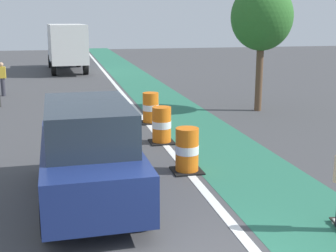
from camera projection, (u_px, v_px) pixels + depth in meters
name	position (u px, v px, depth m)	size (l,w,h in m)	color
bike_lane_strip	(175.00, 111.00, 18.59)	(2.50, 80.00, 0.01)	#286B51
lane_divider_stripe	(138.00, 112.00, 18.26)	(0.20, 80.00, 0.01)	silver
parked_suv_nearest	(89.00, 152.00, 9.20)	(1.98, 4.63, 2.04)	navy
traffic_barrel_front	(187.00, 151.00, 11.11)	(0.73, 0.73, 1.09)	orange
traffic_barrel_mid	(162.00, 125.00, 13.71)	(0.73, 0.73, 1.09)	orange
traffic_barrel_back	(151.00, 108.00, 16.31)	(0.73, 0.73, 1.09)	orange
delivery_truck_down_block	(66.00, 45.00, 31.82)	(2.71, 7.71, 3.23)	silver
pedestrian_crossing	(2.00, 78.00, 21.88)	(0.34, 0.20, 1.61)	#33333D
street_tree_sidewalk	(262.00, 18.00, 17.77)	(2.40, 2.40, 5.00)	brown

